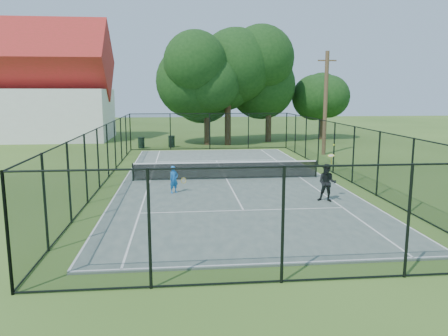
{
  "coord_description": "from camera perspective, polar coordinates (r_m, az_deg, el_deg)",
  "views": [
    {
      "loc": [
        -2.49,
        -23.13,
        4.75
      ],
      "look_at": [
        -0.44,
        -3.0,
        1.2
      ],
      "focal_mm": 35.0,
      "sensor_mm": 36.0,
      "label": 1
    }
  ],
  "objects": [
    {
      "name": "tennis_court",
      "position": [
        23.74,
        0.32,
        -1.52
      ],
      "size": [
        11.0,
        24.0,
        0.06
      ],
      "primitive_type": "cube",
      "color": "#4E5C57",
      "rests_on": "ground"
    },
    {
      "name": "fence",
      "position": [
        23.49,
        0.32,
        2.0
      ],
      "size": [
        13.1,
        26.1,
        3.0
      ],
      "color": "black",
      "rests_on": "ground"
    },
    {
      "name": "player_blue",
      "position": [
        20.53,
        -6.55,
        -1.5
      ],
      "size": [
        0.86,
        0.52,
        1.28
      ],
      "color": "blue",
      "rests_on": "tennis_court"
    },
    {
      "name": "trash_bin_left",
      "position": [
        37.75,
        -10.75,
        3.26
      ],
      "size": [
        0.58,
        0.58,
        0.92
      ],
      "color": "black",
      "rests_on": "ground"
    },
    {
      "name": "tennis_net",
      "position": [
        23.64,
        0.32,
        -0.21
      ],
      "size": [
        10.08,
        0.08,
        0.95
      ],
      "color": "black",
      "rests_on": "tennis_court"
    },
    {
      "name": "trash_bin_right",
      "position": [
        37.94,
        -6.87,
        3.46
      ],
      "size": [
        0.58,
        0.58,
        1.0
      ],
      "color": "black",
      "rests_on": "ground"
    },
    {
      "name": "tree_near_right",
      "position": [
        41.96,
        5.92,
        11.6
      ],
      "size": [
        6.83,
        6.83,
        9.43
      ],
      "color": "#332114",
      "rests_on": "ground"
    },
    {
      "name": "tree_near_left",
      "position": [
        39.35,
        -2.24,
        11.04
      ],
      "size": [
        6.86,
        6.86,
        8.94
      ],
      "color": "#332114",
      "rests_on": "ground"
    },
    {
      "name": "building",
      "position": [
        47.41,
        -23.98,
        9.33
      ],
      "size": [
        15.3,
        8.15,
        11.87
      ],
      "color": "silver",
      "rests_on": "ground"
    },
    {
      "name": "tree_far_right",
      "position": [
        45.11,
        12.74,
        8.85
      ],
      "size": [
        4.97,
        4.97,
        6.57
      ],
      "color": "#332114",
      "rests_on": "ground"
    },
    {
      "name": "utility_pole",
      "position": [
        33.95,
        13.11,
        8.29
      ],
      "size": [
        1.4,
        0.3,
        7.71
      ],
      "color": "#4C3823",
      "rests_on": "ground"
    },
    {
      "name": "ground",
      "position": [
        23.75,
        0.32,
        -1.59
      ],
      "size": [
        120.0,
        120.0,
        0.0
      ],
      "primitive_type": "plane",
      "color": "#3C5D20"
    },
    {
      "name": "player_black",
      "position": [
        19.29,
        13.32,
        -1.89
      ],
      "size": [
        0.99,
        0.95,
        2.44
      ],
      "color": "black",
      "rests_on": "tennis_court"
    },
    {
      "name": "tree_near_mid",
      "position": [
        39.11,
        0.51,
        11.39
      ],
      "size": [
        7.11,
        7.11,
        9.3
      ],
      "color": "#332114",
      "rests_on": "ground"
    }
  ]
}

